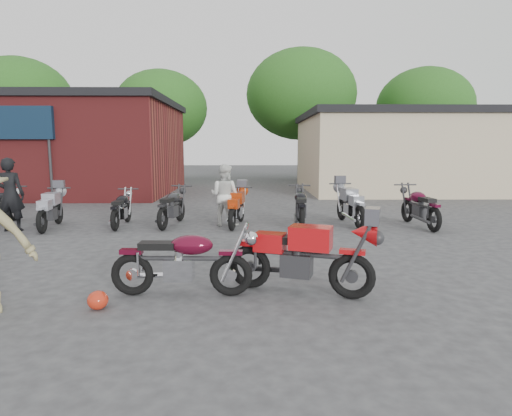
{
  "coord_description": "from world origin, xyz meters",
  "views": [
    {
      "loc": [
        0.74,
        -6.14,
        2.11
      ],
      "look_at": [
        0.85,
        2.33,
        0.9
      ],
      "focal_mm": 30.0,
      "sensor_mm": 36.0,
      "label": 1
    }
  ],
  "objects_px": {
    "person_light": "(224,195)",
    "row_bike_0": "(0,205)",
    "row_bike_2": "(122,207)",
    "row_bike_5": "(301,205)",
    "row_bike_3": "(172,205)",
    "row_bike_6": "(350,203)",
    "sportbike": "(302,253)",
    "helmet": "(98,300)",
    "vintage_motorcycle": "(184,257)",
    "row_bike_7": "(420,205)",
    "person_dark": "(10,195)",
    "row_bike_4": "(237,206)",
    "row_bike_1": "(50,207)"
  },
  "relations": [
    {
      "from": "person_light",
      "to": "row_bike_0",
      "type": "relative_size",
      "value": 0.87
    },
    {
      "from": "row_bike_2",
      "to": "row_bike_5",
      "type": "distance_m",
      "value": 4.81
    },
    {
      "from": "row_bike_2",
      "to": "row_bike_3",
      "type": "bearing_deg",
      "value": -87.97
    },
    {
      "from": "row_bike_0",
      "to": "row_bike_6",
      "type": "bearing_deg",
      "value": -89.39
    },
    {
      "from": "sportbike",
      "to": "helmet",
      "type": "height_order",
      "value": "sportbike"
    },
    {
      "from": "vintage_motorcycle",
      "to": "row_bike_7",
      "type": "relative_size",
      "value": 0.95
    },
    {
      "from": "row_bike_3",
      "to": "person_light",
      "type": "bearing_deg",
      "value": -83.67
    },
    {
      "from": "sportbike",
      "to": "row_bike_6",
      "type": "height_order",
      "value": "sportbike"
    },
    {
      "from": "row_bike_3",
      "to": "row_bike_6",
      "type": "distance_m",
      "value": 4.85
    },
    {
      "from": "person_dark",
      "to": "person_light",
      "type": "distance_m",
      "value": 5.37
    },
    {
      "from": "vintage_motorcycle",
      "to": "row_bike_7",
      "type": "bearing_deg",
      "value": 46.2
    },
    {
      "from": "sportbike",
      "to": "person_dark",
      "type": "height_order",
      "value": "person_dark"
    },
    {
      "from": "row_bike_0",
      "to": "row_bike_2",
      "type": "bearing_deg",
      "value": -93.39
    },
    {
      "from": "row_bike_5",
      "to": "row_bike_3",
      "type": "bearing_deg",
      "value": 92.71
    },
    {
      "from": "row_bike_3",
      "to": "row_bike_4",
      "type": "height_order",
      "value": "row_bike_3"
    },
    {
      "from": "row_bike_4",
      "to": "row_bike_6",
      "type": "height_order",
      "value": "row_bike_6"
    },
    {
      "from": "row_bike_0",
      "to": "row_bike_7",
      "type": "xyz_separation_m",
      "value": [
        11.35,
        -0.42,
        0.04
      ]
    },
    {
      "from": "helmet",
      "to": "row_bike_7",
      "type": "bearing_deg",
      "value": 41.84
    },
    {
      "from": "vintage_motorcycle",
      "to": "row_bike_3",
      "type": "height_order",
      "value": "row_bike_3"
    },
    {
      "from": "row_bike_0",
      "to": "row_bike_2",
      "type": "relative_size",
      "value": 1.06
    },
    {
      "from": "person_dark",
      "to": "person_light",
      "type": "height_order",
      "value": "person_dark"
    },
    {
      "from": "sportbike",
      "to": "row_bike_3",
      "type": "height_order",
      "value": "sportbike"
    },
    {
      "from": "row_bike_3",
      "to": "row_bike_4",
      "type": "relative_size",
      "value": 1.04
    },
    {
      "from": "row_bike_2",
      "to": "row_bike_7",
      "type": "height_order",
      "value": "row_bike_7"
    },
    {
      "from": "helmet",
      "to": "row_bike_1",
      "type": "xyz_separation_m",
      "value": [
        -3.22,
        5.7,
        0.43
      ]
    },
    {
      "from": "sportbike",
      "to": "person_dark",
      "type": "distance_m",
      "value": 8.29
    },
    {
      "from": "person_light",
      "to": "row_bike_2",
      "type": "height_order",
      "value": "person_light"
    },
    {
      "from": "row_bike_1",
      "to": "row_bike_7",
      "type": "height_order",
      "value": "row_bike_7"
    },
    {
      "from": "helmet",
      "to": "row_bike_5",
      "type": "relative_size",
      "value": 0.14
    },
    {
      "from": "sportbike",
      "to": "row_bike_7",
      "type": "height_order",
      "value": "sportbike"
    },
    {
      "from": "row_bike_1",
      "to": "row_bike_4",
      "type": "distance_m",
      "value": 4.86
    },
    {
      "from": "row_bike_2",
      "to": "row_bike_4",
      "type": "distance_m",
      "value": 3.09
    },
    {
      "from": "row_bike_3",
      "to": "row_bike_4",
      "type": "distance_m",
      "value": 1.76
    },
    {
      "from": "row_bike_5",
      "to": "row_bike_1",
      "type": "bearing_deg",
      "value": 96.75
    },
    {
      "from": "helmet",
      "to": "row_bike_6",
      "type": "relative_size",
      "value": 0.13
    },
    {
      "from": "person_dark",
      "to": "vintage_motorcycle",
      "type": "bearing_deg",
      "value": 133.55
    },
    {
      "from": "row_bike_0",
      "to": "row_bike_1",
      "type": "relative_size",
      "value": 1.0
    },
    {
      "from": "row_bike_6",
      "to": "sportbike",
      "type": "bearing_deg",
      "value": 154.62
    },
    {
      "from": "row_bike_7",
      "to": "helmet",
      "type": "bearing_deg",
      "value": 126.89
    },
    {
      "from": "person_light",
      "to": "row_bike_4",
      "type": "distance_m",
      "value": 0.44
    },
    {
      "from": "helmet",
      "to": "row_bike_6",
      "type": "distance_m",
      "value": 7.79
    },
    {
      "from": "row_bike_6",
      "to": "row_bike_0",
      "type": "bearing_deg",
      "value": 83.73
    },
    {
      "from": "helmet",
      "to": "row_bike_0",
      "type": "bearing_deg",
      "value": 127.79
    },
    {
      "from": "row_bike_0",
      "to": "row_bike_3",
      "type": "height_order",
      "value": "row_bike_3"
    },
    {
      "from": "row_bike_3",
      "to": "row_bike_2",
      "type": "bearing_deg",
      "value": 103.43
    },
    {
      "from": "sportbike",
      "to": "row_bike_5",
      "type": "bearing_deg",
      "value": 102.94
    },
    {
      "from": "vintage_motorcycle",
      "to": "row_bike_2",
      "type": "bearing_deg",
      "value": 116.52
    },
    {
      "from": "row_bike_0",
      "to": "row_bike_5",
      "type": "height_order",
      "value": "row_bike_5"
    },
    {
      "from": "row_bike_3",
      "to": "row_bike_6",
      "type": "relative_size",
      "value": 0.95
    },
    {
      "from": "person_dark",
      "to": "row_bike_1",
      "type": "distance_m",
      "value": 0.96
    }
  ]
}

